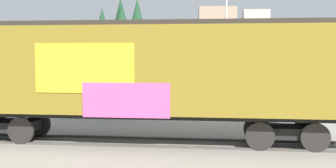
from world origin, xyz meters
name	(u,v)px	position (x,y,z in m)	size (l,w,h in m)	color
ground_plane	(170,143)	(0.00, 0.00, 0.00)	(260.00, 260.00, 0.00)	gray
track	(183,143)	(0.45, -0.07, 0.04)	(60.01, 4.60, 0.08)	#4C4742
freight_car	(140,72)	(-1.04, 0.00, 2.47)	(14.75, 3.37, 4.22)	olive
flagpole	(228,8)	(2.65, 13.24, 5.99)	(0.78, 1.33, 9.76)	silver
hillside	(198,49)	(-0.02, 72.50, 4.09)	(137.00, 43.95, 12.83)	silver
parked_car_blue	(102,99)	(-3.94, 6.63, 0.84)	(4.15, 2.04, 1.72)	navy
parked_car_white	(214,99)	(1.64, 6.88, 0.82)	(4.34, 2.22, 1.66)	silver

